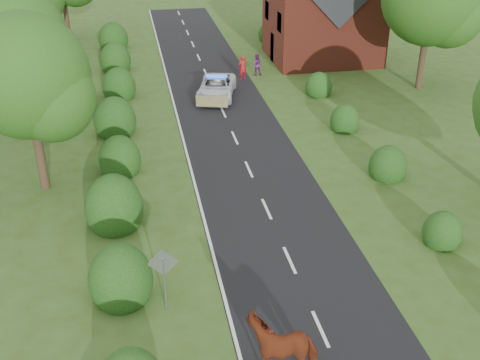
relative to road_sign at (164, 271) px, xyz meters
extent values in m
plane|color=#364D16|center=(5.00, -2.00, -1.65)|extent=(120.00, 120.00, 0.00)
cube|color=black|center=(5.00, 13.00, -1.64)|extent=(6.00, 70.00, 0.02)
cube|color=white|center=(5.00, -2.00, -1.63)|extent=(0.12, 1.80, 0.01)
cube|color=white|center=(5.00, 2.00, -1.63)|extent=(0.12, 1.80, 0.01)
cube|color=white|center=(5.00, 6.00, -1.63)|extent=(0.12, 1.80, 0.01)
cube|color=white|center=(5.00, 10.00, -1.63)|extent=(0.12, 1.80, 0.01)
cube|color=white|center=(5.00, 14.00, -1.63)|extent=(0.12, 1.80, 0.01)
cube|color=white|center=(5.00, 18.00, -1.63)|extent=(0.12, 1.80, 0.01)
cube|color=white|center=(5.00, 22.00, -1.63)|extent=(0.12, 1.80, 0.01)
cube|color=white|center=(5.00, 26.00, -1.63)|extent=(0.12, 1.80, 0.01)
cube|color=white|center=(5.00, 30.00, -1.63)|extent=(0.12, 1.80, 0.01)
cube|color=white|center=(5.00, 34.00, -1.63)|extent=(0.12, 1.80, 0.01)
cube|color=white|center=(5.00, 38.00, -1.63)|extent=(0.12, 1.80, 0.01)
cube|color=white|center=(5.00, 42.00, -1.63)|extent=(0.12, 1.80, 0.01)
cube|color=white|center=(5.00, 46.00, -1.63)|extent=(0.12, 1.80, 0.01)
cube|color=white|center=(2.10, 13.00, -1.63)|extent=(0.12, 70.00, 0.01)
ellipsoid|color=#0D380C|center=(-1.50, 1.00, -0.91)|extent=(2.30, 2.41, 2.70)
ellipsoid|color=#0D380C|center=(-1.70, 6.00, -0.83)|extent=(2.50, 2.62, 3.00)
ellipsoid|color=#0D380C|center=(-1.40, 11.00, -0.97)|extent=(2.10, 2.20, 2.50)
ellipsoid|color=#0D380C|center=(-1.60, 16.00, -0.88)|extent=(2.40, 2.52, 2.80)
ellipsoid|color=#0D380C|center=(-1.30, 22.00, -0.94)|extent=(2.20, 2.31, 2.60)
ellipsoid|color=#0D380C|center=(-1.50, 28.00, -0.91)|extent=(2.30, 2.41, 2.70)
ellipsoid|color=#0D380C|center=(-1.60, 34.00, -0.88)|extent=(2.40, 2.52, 2.80)
ellipsoid|color=#0D380C|center=(11.40, 2.00, -1.13)|extent=(1.60, 1.68, 1.90)
ellipsoid|color=#0D380C|center=(11.60, 8.00, -1.08)|extent=(1.90, 2.00, 2.10)
ellipsoid|color=#0D380C|center=(11.50, 14.00, -1.10)|extent=(1.70, 1.78, 2.00)
ellipsoid|color=#0D380C|center=(11.80, 20.00, -1.10)|extent=(1.80, 1.89, 2.00)
ellipsoid|color=#0D380C|center=(11.60, 34.00, -1.10)|extent=(1.70, 1.78, 2.00)
cylinder|color=#332316|center=(-5.00, 10.00, 0.33)|extent=(0.44, 0.44, 3.96)
sphere|color=#2B4E13|center=(-5.00, 10.00, 3.93)|extent=(5.60, 5.60, 5.60)
sphere|color=#2E6C20|center=(-4.02, 9.44, 3.03)|extent=(3.92, 3.92, 3.92)
cylinder|color=#332316|center=(-6.50, 18.00, 0.22)|extent=(0.44, 0.44, 3.74)
sphere|color=#2B4E13|center=(-6.50, 18.00, 3.62)|extent=(5.60, 5.60, 5.60)
sphere|color=#2E6C20|center=(-5.52, 17.44, 2.77)|extent=(3.92, 3.92, 3.92)
cylinder|color=#332316|center=(-8.00, 28.00, 0.77)|extent=(0.44, 0.44, 4.84)
cylinder|color=#332316|center=(-5.50, 38.00, 0.44)|extent=(0.44, 0.44, 4.18)
cylinder|color=#332316|center=(19.00, 20.00, 0.55)|extent=(0.44, 0.44, 4.40)
sphere|color=#2E6C20|center=(20.12, 19.36, 3.55)|extent=(4.48, 4.48, 4.48)
cylinder|color=#332316|center=(14.00, 36.00, 0.33)|extent=(0.44, 0.44, 3.96)
cylinder|color=gray|center=(0.00, 0.00, -0.55)|extent=(0.08, 0.08, 2.20)
cube|color=gray|center=(0.00, 0.00, 0.35)|extent=(1.06, 0.04, 1.06)
cube|color=maroon|center=(14.50, 28.00, 1.10)|extent=(8.00, 7.00, 5.50)
imported|color=#601E0A|center=(3.28, -3.44, -0.78)|extent=(2.58, 1.54, 1.75)
imported|color=silver|center=(5.03, 20.84, -0.98)|extent=(3.46, 5.26, 1.35)
cube|color=yellow|center=(4.36, 18.48, -1.05)|extent=(1.95, 0.60, 0.74)
cube|color=blue|center=(5.03, 20.84, -0.23)|extent=(1.36, 0.63, 0.14)
imported|color=#B0161D|center=(7.40, 24.04, -0.78)|extent=(0.74, 0.60, 1.75)
imported|color=#5F2267|center=(8.60, 24.87, -0.85)|extent=(0.79, 0.62, 1.60)
camera|label=1|loc=(-0.55, -16.67, 12.27)|focal=45.00mm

